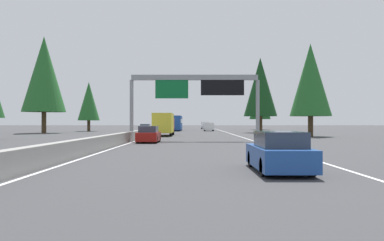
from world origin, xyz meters
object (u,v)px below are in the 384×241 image
object	(u,v)px
conifer_left_mid	(44,74)
conifer_left_far	(89,101)
box_truck_distant_a	(164,124)
sign_gantry_overhead	(196,88)
conifer_right_near	(310,80)
pickup_mid_center	(205,125)
minivan_far_center	(209,126)
sedan_near_center	(279,153)
conifer_right_far	(260,101)
bus_distant_b	(176,123)
conifer_right_mid	(260,87)
oncoming_near	(145,128)
sedan_mid_right	(149,135)

from	to	relation	value
conifer_left_mid	conifer_left_far	xyz separation A→B (m)	(13.36, -3.71, -3.71)
box_truck_distant_a	conifer_left_far	distance (m)	30.55
sign_gantry_overhead	conifer_right_near	xyz separation A→B (m)	(10.75, -14.34, 1.97)
box_truck_distant_a	pickup_mid_center	distance (m)	53.07
minivan_far_center	pickup_mid_center	bearing A→B (deg)	0.22
sedan_near_center	conifer_right_near	distance (m)	36.91
conifer_right_far	conifer_left_mid	world-z (taller)	conifer_left_mid
sign_gantry_overhead	sedan_near_center	xyz separation A→B (m)	(-23.74, -2.87, -4.42)
bus_distant_b	conifer_right_mid	bearing A→B (deg)	-135.96
conifer_left_mid	pickup_mid_center	bearing A→B (deg)	-33.90
pickup_mid_center	conifer_left_far	bearing A→B (deg)	139.17
oncoming_near	conifer_left_far	xyz separation A→B (m)	(7.73, 12.16, 5.23)
sedan_near_center	conifer_right_far	xyz separation A→B (m)	(79.68, -12.81, 6.32)
oncoming_near	conifer_left_mid	world-z (taller)	conifer_left_mid
minivan_far_center	conifer_right_mid	bearing A→B (deg)	-148.78
sedan_near_center	conifer_left_far	xyz separation A→B (m)	(62.54, 23.84, 5.23)
conifer_right_near	bus_distant_b	bearing A→B (deg)	29.05
conifer_right_far	conifer_left_far	size ratio (longest dim) A/B	1.18
conifer_right_far	sign_gantry_overhead	bearing A→B (deg)	164.34
sedan_near_center	sedan_mid_right	xyz separation A→B (m)	(20.28, 7.11, 0.00)
oncoming_near	conifer_right_mid	world-z (taller)	conifer_right_mid
conifer_right_near	conifer_right_mid	world-z (taller)	conifer_right_mid
sedan_mid_right	pickup_mid_center	xyz separation A→B (m)	(69.69, -6.97, 0.23)
conifer_right_mid	conifer_right_far	xyz separation A→B (m)	(27.67, -4.62, -0.78)
minivan_far_center	conifer_right_mid	size ratio (longest dim) A/B	0.39
sedan_mid_right	conifer_right_far	world-z (taller)	conifer_right_far
sedan_near_center	box_truck_distant_a	bearing A→B (deg)	10.72
conifer_right_mid	conifer_left_far	xyz separation A→B (m)	(10.53, 32.04, -1.86)
sedan_near_center	conifer_right_mid	bearing A→B (deg)	-8.95
oncoming_near	minivan_far_center	bearing A→B (deg)	132.87
box_truck_distant_a	minivan_far_center	size ratio (longest dim) A/B	1.70
sedan_mid_right	oncoming_near	size ratio (longest dim) A/B	1.00
sedan_near_center	conifer_left_mid	world-z (taller)	conifer_left_mid
sign_gantry_overhead	conifer_left_mid	distance (m)	35.74
bus_distant_b	conifer_right_near	distance (m)	38.33
sedan_mid_right	conifer_right_mid	distance (m)	35.94
sedan_mid_right	conifer_right_mid	xyz separation A→B (m)	(31.73, -15.30, 7.10)
sign_gantry_overhead	bus_distant_b	xyz separation A→B (m)	(43.94, 4.09, -3.39)
sedan_near_center	bus_distant_b	world-z (taller)	bus_distant_b
box_truck_distant_a	conifer_right_near	xyz separation A→B (m)	(-2.87, -18.55, 5.46)
sedan_mid_right	pickup_mid_center	world-z (taller)	pickup_mid_center
bus_distant_b	pickup_mid_center	bearing A→B (deg)	-16.99
bus_distant_b	conifer_left_mid	world-z (taller)	conifer_left_mid
sign_gantry_overhead	conifer_right_mid	bearing A→B (deg)	-21.36
sign_gantry_overhead	conifer_right_near	bearing A→B (deg)	-53.13
pickup_mid_center	oncoming_near	world-z (taller)	pickup_mid_center
minivan_far_center	conifer_right_near	xyz separation A→B (m)	(-31.11, -11.52, 6.12)
conifer_left_mid	conifer_right_near	bearing A→B (deg)	-110.62
sedan_mid_right	minivan_far_center	xyz separation A→B (m)	(45.33, -7.07, 0.27)
box_truck_distant_a	conifer_left_mid	world-z (taller)	conifer_left_mid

